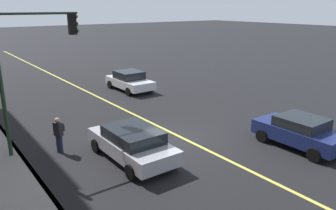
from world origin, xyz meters
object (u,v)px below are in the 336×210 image
Objects in this scene: car_white at (130,81)px; car_silver at (132,143)px; pedestrian_with_backpack at (59,132)px; car_navy at (300,131)px; traffic_light_mast at (30,57)px.

car_white is 0.95× the size of car_silver.
car_white is at bearing -45.66° from pedestrian_with_backpack.
pedestrian_with_backpack is at bearing 41.95° from car_silver.
car_navy is at bearing -123.07° from pedestrian_with_backpack.
traffic_light_mast reaches higher than car_white.
pedestrian_with_backpack reaches higher than car_white.
traffic_light_mast is at bearing 44.57° from pedestrian_with_backpack.
car_navy is 2.47× the size of pedestrian_with_backpack.
pedestrian_with_backpack is (5.83, 8.95, 0.19)m from car_navy.
car_silver is 3.29m from pedestrian_with_backpack.
car_white is at bearing -29.74° from car_silver.
pedestrian_with_backpack is at bearing -135.43° from traffic_light_mast.
car_silver is 1.14× the size of car_navy.
car_navy is (-3.38, -6.75, 0.01)m from car_silver.
traffic_light_mast is (3.10, 2.84, 3.45)m from car_silver.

